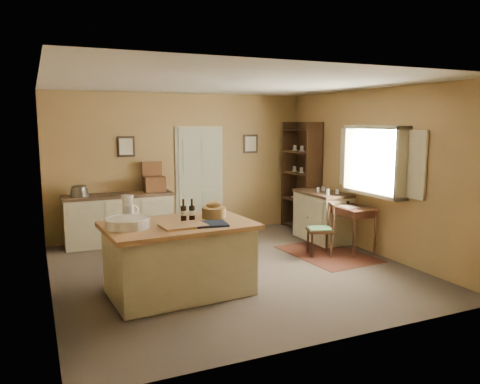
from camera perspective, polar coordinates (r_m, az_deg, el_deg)
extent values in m
plane|color=brown|center=(7.01, -0.87, -9.44)|extent=(5.00, 5.00, 0.00)
cube|color=#977547|center=(9.06, -7.12, 3.33)|extent=(5.00, 0.10, 2.70)
cube|color=#977547|center=(4.55, 11.54, -1.98)|extent=(5.00, 0.10, 2.70)
cube|color=#977547|center=(6.19, -22.71, 0.31)|extent=(0.10, 5.00, 2.70)
cube|color=#977547|center=(8.03, 15.76, 2.41)|extent=(0.10, 5.00, 2.70)
plane|color=silver|center=(6.69, -0.93, 13.13)|extent=(5.00, 5.00, 0.00)
cube|color=#AAAB93|center=(9.17, -4.94, 1.58)|extent=(0.97, 0.06, 2.11)
cube|color=black|center=(8.77, -13.73, 5.41)|extent=(0.32, 0.02, 0.38)
cube|color=beige|center=(8.76, -13.72, 5.40)|extent=(0.24, 0.01, 0.30)
cube|color=black|center=(9.54, 1.28, 5.89)|extent=(0.32, 0.02, 0.38)
cube|color=beige|center=(9.52, 1.31, 5.88)|extent=(0.24, 0.01, 0.30)
cube|color=beige|center=(7.84, 15.89, -0.18)|extent=(0.25, 1.32, 0.06)
cube|color=beige|center=(7.75, 16.21, 7.59)|extent=(0.25, 1.32, 0.06)
cube|color=white|center=(7.85, 16.72, 3.70)|extent=(0.01, 1.20, 1.00)
cube|color=beige|center=(7.23, 20.74, 3.11)|extent=(0.04, 0.35, 1.00)
cube|color=beige|center=(8.47, 12.93, 4.18)|extent=(0.04, 0.35, 1.00)
cube|color=beige|center=(6.04, -7.41, -8.29)|extent=(1.76, 1.18, 0.85)
cube|color=#97744C|center=(5.92, -7.50, -4.07)|extent=(1.90, 1.31, 0.06)
cylinder|color=white|center=(5.77, -13.53, -3.71)|extent=(0.53, 0.53, 0.11)
cube|color=#97744C|center=(5.70, -6.93, -4.10)|extent=(0.55, 0.41, 0.03)
cube|color=black|center=(5.77, -3.72, -3.92)|extent=(0.47, 0.39, 0.02)
cylinder|color=brown|center=(6.18, -3.21, -2.53)|extent=(0.32, 0.32, 0.14)
cylinder|color=black|center=(5.98, -6.91, -2.22)|extent=(0.07, 0.07, 0.29)
cylinder|color=black|center=(5.98, -5.88, -2.20)|extent=(0.07, 0.07, 0.29)
cube|color=beige|center=(8.62, -14.51, -3.36)|extent=(1.86, 0.51, 0.85)
cube|color=#332319|center=(8.54, -14.62, -0.41)|extent=(1.90, 0.54, 0.05)
cube|color=#512E18|center=(8.65, -10.40, 0.94)|extent=(0.37, 0.28, 0.28)
cylinder|color=#59544F|center=(8.45, -19.00, 0.09)|extent=(0.32, 0.32, 0.18)
cube|color=#53261A|center=(7.92, 10.61, -7.42)|extent=(1.20, 1.67, 0.01)
cube|color=black|center=(8.01, 13.41, -1.85)|extent=(0.50, 0.82, 0.03)
cube|color=black|center=(8.03, 13.40, -2.34)|extent=(0.44, 0.76, 0.10)
cube|color=silver|center=(7.98, 13.13, -1.75)|extent=(0.22, 0.30, 0.01)
cylinder|color=black|center=(8.24, 13.03, -1.27)|extent=(0.05, 0.05, 0.05)
cylinder|color=black|center=(7.69, 13.73, -5.28)|extent=(0.04, 0.04, 0.72)
cylinder|color=black|center=(7.94, 16.13, -4.93)|extent=(0.04, 0.04, 0.72)
cylinder|color=black|center=(8.26, 10.62, -4.21)|extent=(0.04, 0.04, 0.72)
cylinder|color=black|center=(8.50, 12.95, -3.92)|extent=(0.04, 0.04, 0.72)
cube|color=beige|center=(8.74, 10.03, -3.06)|extent=(0.60, 1.10, 0.85)
cube|color=#332319|center=(8.66, 10.11, -0.14)|extent=(0.63, 1.14, 0.05)
cylinder|color=silver|center=(8.50, 10.57, 0.16)|extent=(0.26, 0.26, 0.09)
cube|color=black|center=(9.09, 9.01, 1.60)|extent=(0.37, 0.04, 2.16)
cube|color=black|center=(9.88, 6.08, 2.22)|extent=(0.37, 0.04, 2.16)
cube|color=black|center=(9.58, 8.37, 1.97)|extent=(0.02, 0.97, 2.16)
cube|color=black|center=(9.66, 7.36, -4.14)|extent=(0.37, 0.93, 0.03)
cube|color=black|center=(9.55, 7.43, -0.97)|extent=(0.37, 0.93, 0.03)
cube|color=black|center=(9.48, 7.49, 2.25)|extent=(0.37, 0.93, 0.03)
cube|color=black|center=(9.44, 7.54, 4.86)|extent=(0.37, 0.93, 0.03)
cube|color=black|center=(9.42, 7.59, 7.48)|extent=(0.37, 0.93, 0.03)
cylinder|color=white|center=(9.47, 7.50, 2.61)|extent=(0.12, 0.12, 0.11)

